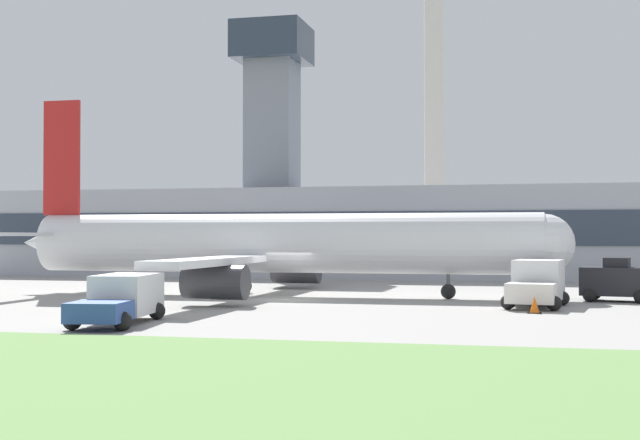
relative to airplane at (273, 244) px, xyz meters
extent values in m
plane|color=#999691|center=(1.40, -2.64, -2.92)|extent=(400.00, 400.00, 0.00)
cube|color=#9EA3AD|center=(1.40, 26.43, 0.69)|extent=(64.96, 15.32, 7.23)
cube|color=#2D3847|center=(1.40, 18.72, 1.05)|extent=(63.67, 0.16, 2.60)
cube|color=slate|center=(-7.91, 26.43, 6.42)|extent=(4.08, 4.08, 18.68)
cube|color=#283342|center=(-7.91, 26.43, 17.39)|extent=(6.12, 6.12, 3.27)
cylinder|color=beige|center=(2.97, 56.78, 15.04)|extent=(2.36, 2.36, 35.93)
cylinder|color=silver|center=(0.49, 0.00, 0.07)|extent=(28.84, 3.32, 3.32)
sphere|color=silver|center=(14.91, 0.00, 0.07)|extent=(3.15, 3.15, 3.15)
cone|color=silver|center=(-13.93, 0.00, 0.07)|extent=(3.65, 3.15, 3.15)
cube|color=#B21E1E|center=(-13.24, 0.00, 5.18)|extent=(2.32, 0.24, 6.89)
cube|color=silver|center=(-13.38, -3.93, 0.57)|extent=(0.93, 7.85, 0.20)
cube|color=silver|center=(-13.38, 3.93, 0.57)|extent=(0.93, 7.85, 0.20)
cube|color=silver|center=(-0.95, -7.21, -0.76)|extent=(2.06, 13.09, 0.36)
cube|color=silver|center=(-0.95, 7.21, -0.76)|extent=(2.06, 13.09, 0.36)
cylinder|color=#333338|center=(-0.65, -7.55, -1.75)|extent=(3.09, 1.69, 1.69)
cylinder|color=#333338|center=(-0.65, 7.55, -1.75)|extent=(3.09, 1.69, 1.69)
cylinder|color=#59595B|center=(9.86, 0.00, -1.64)|extent=(0.20, 0.20, 1.76)
sphere|color=black|center=(9.86, 0.00, -2.52)|extent=(0.82, 0.82, 0.82)
cylinder|color=#59595B|center=(-2.40, -2.26, -1.64)|extent=(0.20, 0.20, 1.76)
sphere|color=black|center=(-2.40, -2.26, -2.52)|extent=(0.82, 0.82, 0.82)
cylinder|color=#59595B|center=(-2.40, 2.26, -1.64)|extent=(0.20, 0.20, 1.76)
sphere|color=black|center=(-2.40, 2.26, -2.52)|extent=(0.82, 0.82, 0.82)
cube|color=#232328|center=(18.56, 0.28, -1.88)|extent=(3.89, 2.81, 1.46)
cube|color=black|center=(18.56, 0.28, -0.90)|extent=(1.51, 1.73, 0.50)
sphere|color=black|center=(17.14, -0.51, -2.57)|extent=(0.70, 0.70, 0.70)
sphere|color=black|center=(17.53, 1.53, -2.57)|extent=(0.70, 0.70, 0.70)
cube|color=#2D4C93|center=(-0.95, -18.84, -2.25)|extent=(2.26, 2.45, 0.72)
cube|color=silver|center=(-1.41, -15.58, -1.82)|extent=(2.48, 4.00, 1.57)
sphere|color=black|center=(-1.86, -19.13, -2.57)|extent=(0.70, 0.70, 0.70)
sphere|color=black|center=(0.00, -18.87, -2.57)|extent=(0.70, 0.70, 0.70)
sphere|color=black|center=(-2.47, -14.78, -2.57)|extent=(0.70, 0.70, 0.70)
sphere|color=black|center=(-0.61, -14.52, -2.57)|extent=(0.70, 0.70, 0.70)
cube|color=white|center=(14.23, -6.27, -2.15)|extent=(2.40, 2.02, 0.92)
cube|color=silver|center=(14.58, -3.68, -1.64)|extent=(2.57, 3.26, 1.93)
sphere|color=black|center=(13.19, -6.26, -2.57)|extent=(0.70, 0.70, 0.70)
sphere|color=black|center=(15.25, -6.54, -2.57)|extent=(0.70, 0.70, 0.70)
sphere|color=black|center=(13.65, -2.80, -2.57)|extent=(0.70, 0.70, 0.70)
sphere|color=black|center=(15.71, -3.08, -2.57)|extent=(0.70, 0.70, 0.70)
cylinder|color=#23283D|center=(-3.81, -10.82, -2.50)|extent=(0.41, 0.41, 0.84)
cylinder|color=yellow|center=(-3.81, -10.82, -1.75)|extent=(0.51, 0.51, 0.66)
sphere|color=tan|center=(-3.81, -10.82, -1.31)|extent=(0.23, 0.23, 0.23)
cube|color=black|center=(14.38, -7.93, -2.91)|extent=(0.63, 0.63, 0.03)
cone|color=orange|center=(14.38, -7.93, -2.55)|extent=(0.45, 0.45, 0.75)
camera|label=1|loc=(14.36, -48.31, 0.51)|focal=50.00mm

